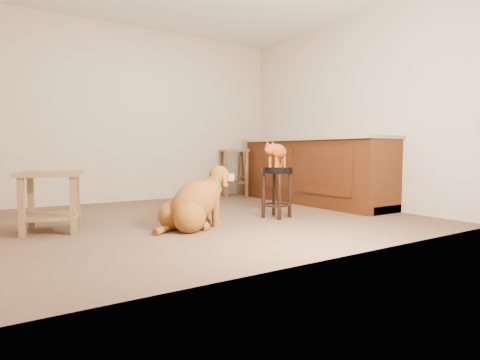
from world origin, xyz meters
TOP-DOWN VIEW (x-y plane):
  - floor at (0.00, 0.00)m, footprint 4.50×4.00m
  - room_shell at (0.00, 0.00)m, footprint 4.54×4.04m
  - cabinet_run at (1.94, 0.30)m, footprint 0.70×2.56m
  - padded_stool at (0.72, -0.41)m, footprint 0.37×0.37m
  - wood_stool at (1.48, 1.68)m, footprint 0.53×0.53m
  - side_table at (-1.53, 0.13)m, footprint 0.67×0.67m
  - golden_retriever at (-0.34, -0.48)m, footprint 1.00×0.57m
  - tabby_kitten at (0.71, -0.41)m, footprint 0.46×0.31m

SIDE VIEW (x-z plane):
  - floor at x=0.00m, z-range -0.01..0.01m
  - golden_retriever at x=-0.34m, z-range -0.08..0.56m
  - side_table at x=-1.53m, z-range 0.09..0.65m
  - padded_stool at x=0.72m, z-range 0.12..0.69m
  - wood_stool at x=1.48m, z-range 0.02..0.80m
  - cabinet_run at x=1.94m, z-range -0.03..0.91m
  - tabby_kitten at x=0.71m, z-range 0.59..0.91m
  - room_shell at x=0.00m, z-range 0.37..2.99m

